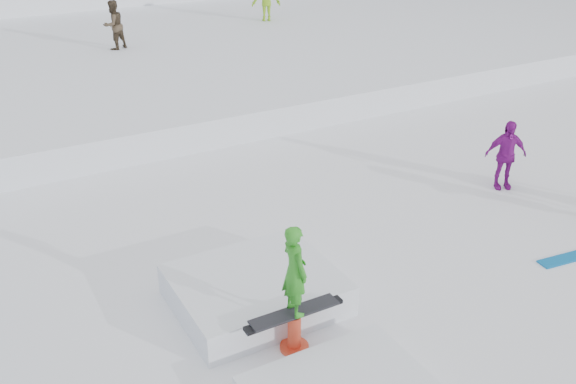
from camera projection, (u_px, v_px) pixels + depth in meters
ground at (320, 305)px, 10.65m from camera, size 120.00×120.00×0.00m
snow_midrise at (87, 60)px, 22.99m from camera, size 50.00×18.00×0.80m
walker_olive at (114, 25)px, 22.45m from camera, size 1.01×0.92×1.70m
spectator_purple at (506, 155)px, 14.28m from camera, size 1.01×0.75×1.60m
loose_board_teal at (571, 257)px, 11.94m from camera, size 1.42×0.44×0.03m
jib_rail_feature at (276, 312)px, 9.99m from camera, size 2.60×4.40×2.11m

